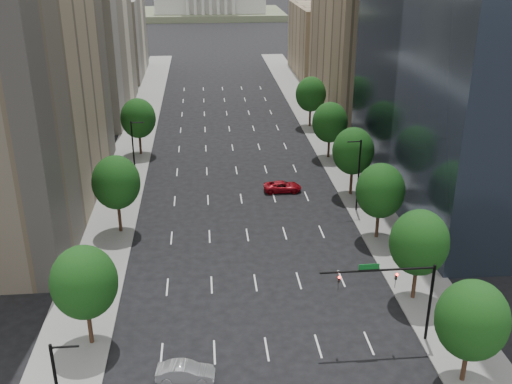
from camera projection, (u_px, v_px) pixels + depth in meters
name	position (u px, v px, depth m)	size (l,w,h in m)	color
sidewalk_left	(116.00, 203.00, 73.67)	(6.00, 200.00, 0.15)	slate
sidewalk_right	(362.00, 194.00, 76.27)	(6.00, 200.00, 0.15)	slate
midrise_cream_left	(83.00, 16.00, 105.44)	(14.00, 30.00, 35.00)	beige
filler_left	(112.00, 37.00, 139.00)	(14.00, 26.00, 18.00)	beige
parking_tan_right	(363.00, 29.00, 107.85)	(14.00, 30.00, 30.00)	#8C7759
filler_right	(325.00, 40.00, 140.83)	(14.00, 26.00, 16.00)	#8C7759
tree_right_0	(472.00, 320.00, 41.99)	(5.20, 5.20, 8.39)	#382316
tree_right_1	(419.00, 243.00, 51.93)	(5.20, 5.20, 8.75)	#382316
tree_right_2	(380.00, 191.00, 62.98)	(5.20, 5.20, 8.61)	#382316
tree_right_3	(353.00, 151.00, 73.86)	(5.20, 5.20, 8.89)	#382316
tree_right_4	(330.00, 122.00, 86.85)	(5.20, 5.20, 8.46)	#382316
tree_right_5	(311.00, 94.00, 101.40)	(5.20, 5.20, 8.75)	#382316
tree_left_0	(84.00, 282.00, 45.92)	(5.20, 5.20, 8.75)	#382316
tree_left_1	(116.00, 182.00, 64.16)	(5.20, 5.20, 8.97)	#382316
tree_left_2	(138.00, 118.00, 88.09)	(5.20, 5.20, 8.68)	#382316
streetlight_rn	(358.00, 174.00, 69.64)	(1.70, 0.20, 9.00)	black
streetlight_ln	(134.00, 152.00, 76.56)	(1.70, 0.20, 9.00)	black
traffic_signal	(401.00, 287.00, 46.37)	(9.12, 0.40, 7.38)	black
foothills	(239.00, 13.00, 586.84)	(720.00, 413.00, 263.00)	olive
car_silver	(185.00, 372.00, 43.93)	(1.51, 4.32, 1.42)	#AAABB0
car_red_far	(283.00, 187.00, 76.90)	(2.25, 4.88, 1.36)	maroon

